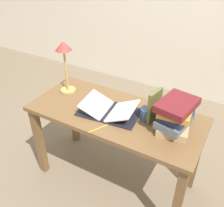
% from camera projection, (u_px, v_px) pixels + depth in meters
% --- Properties ---
extents(ground_plane, '(12.00, 12.00, 0.00)m').
position_uv_depth(ground_plane, '(115.00, 177.00, 2.34)').
color(ground_plane, '#70604C').
extents(reading_desk, '(1.36, 0.61, 0.74)m').
position_uv_depth(reading_desk, '(115.00, 124.00, 1.99)').
color(reading_desk, brown).
rests_on(reading_desk, ground_plane).
extents(open_book, '(0.49, 0.33, 0.09)m').
position_uv_depth(open_book, '(109.00, 110.00, 1.91)').
color(open_book, black).
rests_on(open_book, reading_desk).
extents(book_stack_tall, '(0.25, 0.32, 0.24)m').
position_uv_depth(book_stack_tall, '(175.00, 116.00, 1.69)').
color(book_stack_tall, tan).
rests_on(book_stack_tall, reading_desk).
extents(book_standing_upright, '(0.05, 0.16, 0.25)m').
position_uv_depth(book_standing_upright, '(154.00, 106.00, 1.78)').
color(book_standing_upright, brown).
rests_on(book_standing_upright, reading_desk).
extents(reading_lamp, '(0.14, 0.14, 0.45)m').
position_uv_depth(reading_lamp, '(64.00, 55.00, 2.02)').
color(reading_lamp, tan).
rests_on(reading_lamp, reading_desk).
extents(coffee_mug, '(0.09, 0.11, 0.10)m').
position_uv_depth(coffee_mug, '(146.00, 114.00, 1.83)').
color(coffee_mug, '#335184').
rests_on(coffee_mug, reading_desk).
extents(pencil, '(0.08, 0.14, 0.01)m').
position_uv_depth(pencil, '(98.00, 128.00, 1.76)').
color(pencil, gold).
rests_on(pencil, reading_desk).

